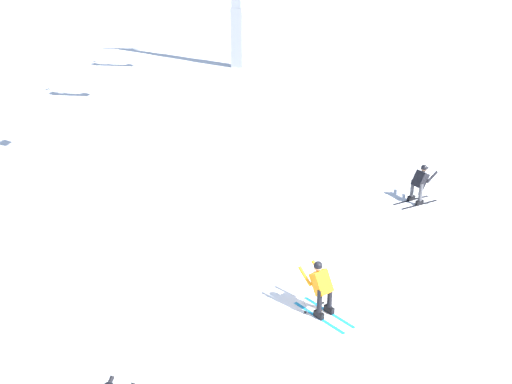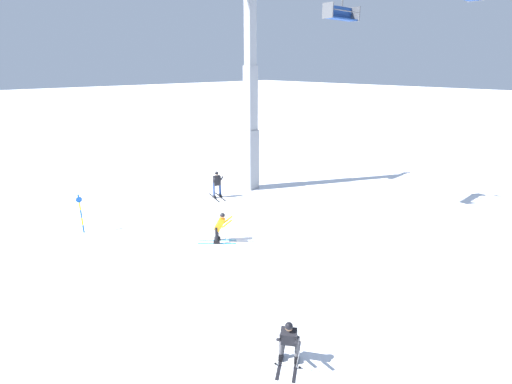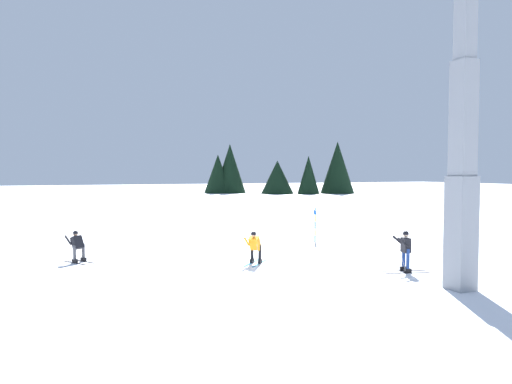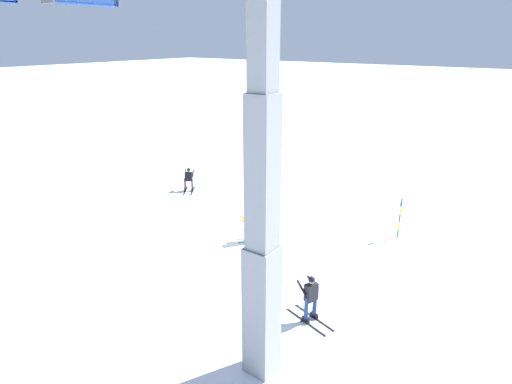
# 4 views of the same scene
# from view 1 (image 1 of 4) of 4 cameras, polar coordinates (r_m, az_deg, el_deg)

# --- Properties ---
(ground_plane) EXTENTS (260.00, 260.00, 0.00)m
(ground_plane) POSITION_cam_1_polar(r_m,az_deg,el_deg) (15.94, 7.52, -11.00)
(ground_plane) COLOR white
(skier_carving_main) EXTENTS (1.50, 1.56, 1.53)m
(skier_carving_main) POSITION_cam_1_polar(r_m,az_deg,el_deg) (15.48, 6.00, -8.54)
(skier_carving_main) COLOR #198CCC
(skier_carving_main) RESTS_ON ground_plane
(skier_distant_uphill) EXTENTS (1.33, 1.57, 1.47)m
(skier_distant_uphill) POSITION_cam_1_polar(r_m,az_deg,el_deg) (22.01, 14.86, 0.92)
(skier_distant_uphill) COLOR black
(skier_distant_uphill) RESTS_ON ground_plane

